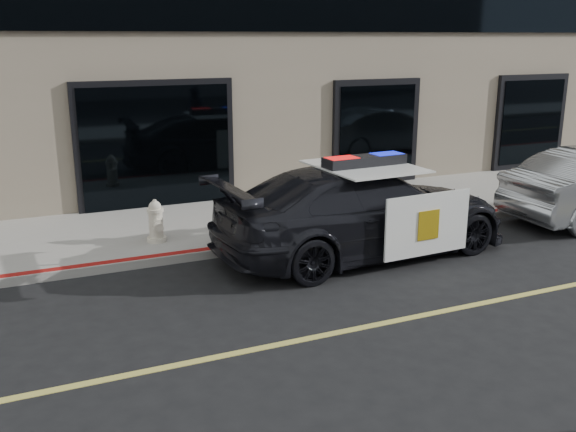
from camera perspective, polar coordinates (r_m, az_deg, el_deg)
name	(u,v)px	position (r m, az deg, el deg)	size (l,w,h in m)	color
ground	(354,330)	(8.67, 5.86, -10.01)	(120.00, 120.00, 0.00)	black
sidewalk_n	(227,223)	(13.16, -5.42, -0.60)	(60.00, 3.50, 0.15)	gray
police_car	(363,210)	(11.36, 6.70, 0.51)	(2.81, 5.66, 1.78)	black
fire_hydrant	(156,222)	(11.83, -11.66, -0.53)	(0.35, 0.49, 0.78)	beige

